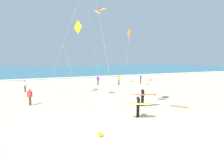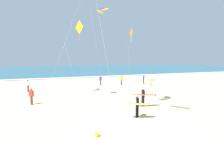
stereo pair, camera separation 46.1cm
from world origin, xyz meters
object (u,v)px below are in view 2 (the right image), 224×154
object	(u,v)px
kite_arc_violet_far	(103,10)
bystander_white_top	(28,86)
bystander_red_top	(31,96)
surfer_trailing	(144,95)
beach_ball	(97,134)
kite_diamond_golden_high	(79,29)
surfer_lead	(138,104)
lifeguard_flag	(151,86)
bystander_yellow_top	(121,80)
bystander_blue_top	(144,79)
kite_diamond_amber_near	(131,35)
bystander_purple_top	(101,80)
driftwood_log	(180,107)

from	to	relation	value
kite_arc_violet_far	bystander_white_top	bearing A→B (deg)	-171.21
kite_arc_violet_far	bystander_red_top	world-z (taller)	kite_arc_violet_far
surfer_trailing	kite_arc_violet_far	world-z (taller)	kite_arc_violet_far
surfer_trailing	beach_ball	bearing A→B (deg)	-140.75
kite_arc_violet_far	kite_diamond_golden_high	world-z (taller)	kite_arc_violet_far
surfer_lead	lifeguard_flag	size ratio (longest dim) A/B	0.96
bystander_white_top	bystander_red_top	size ratio (longest dim) A/B	1.00
bystander_white_top	bystander_yellow_top	bearing A→B (deg)	4.46
kite_diamond_golden_high	bystander_red_top	bearing A→B (deg)	-167.05
bystander_blue_top	bystander_white_top	bearing A→B (deg)	-175.88
kite_diamond_amber_near	kite_diamond_golden_high	bearing A→B (deg)	-154.37
bystander_purple_top	beach_ball	xyz separation A→B (m)	(-5.91, -18.70, -0.67)
bystander_purple_top	driftwood_log	size ratio (longest dim) A/B	0.99
kite_arc_violet_far	bystander_yellow_top	bearing A→B (deg)	-11.55
kite_diamond_golden_high	bystander_white_top	xyz separation A→B (m)	(-5.62, 6.22, -6.60)
bystander_red_top	bystander_blue_top	world-z (taller)	same
bystander_yellow_top	beach_ball	distance (m)	19.56
bystander_white_top	bystander_red_top	distance (m)	7.37
bystander_purple_top	beach_ball	world-z (taller)	bystander_purple_top
bystander_blue_top	kite_diamond_amber_near	bearing A→B (deg)	-139.53
bystander_blue_top	surfer_lead	bearing A→B (deg)	-121.68
bystander_red_top	kite_diamond_amber_near	bearing A→B (deg)	21.12
surfer_lead	driftwood_log	size ratio (longest dim) A/B	1.26
surfer_trailing	bystander_white_top	size ratio (longest dim) A/B	1.60
lifeguard_flag	kite_diamond_golden_high	bearing A→B (deg)	165.84
surfer_trailing	bystander_red_top	size ratio (longest dim) A/B	1.60
bystander_red_top	driftwood_log	distance (m)	13.71
bystander_yellow_top	driftwood_log	xyz separation A→B (m)	(-0.49, -14.18, -0.74)
bystander_yellow_top	lifeguard_flag	bearing A→B (deg)	-92.45
bystander_yellow_top	bystander_white_top	bearing A→B (deg)	-175.54
surfer_trailing	bystander_white_top	bearing A→B (deg)	131.91
kite_arc_violet_far	bystander_blue_top	size ratio (longest dim) A/B	7.58
driftwood_log	bystander_yellow_top	bearing A→B (deg)	88.04
surfer_trailing	bystander_yellow_top	size ratio (longest dim) A/B	1.60
kite_arc_violet_far	kite_diamond_golden_high	distance (m)	10.35
kite_arc_violet_far	kite_diamond_amber_near	bearing A→B (deg)	-54.58
surfer_trailing	bystander_yellow_top	world-z (taller)	surfer_trailing
kite_diamond_golden_high	bystander_yellow_top	xyz separation A→B (m)	(8.08, 7.29, -6.60)
bystander_red_top	bystander_yellow_top	world-z (taller)	same
beach_ball	driftwood_log	xyz separation A→B (m)	(8.54, 3.17, -0.07)
surfer_trailing	bystander_white_top	distance (m)	15.59
lifeguard_flag	kite_diamond_amber_near	bearing A→B (deg)	86.68
kite_diamond_amber_near	kite_diamond_golden_high	world-z (taller)	kite_diamond_amber_near
kite_arc_violet_far	lifeguard_flag	distance (m)	14.55
kite_diamond_golden_high	kite_diamond_amber_near	bearing A→B (deg)	25.63
kite_diamond_golden_high	lifeguard_flag	xyz separation A→B (m)	(7.69, -1.94, -6.15)
bystander_yellow_top	bystander_red_top	bearing A→B (deg)	-146.94
bystander_blue_top	lifeguard_flag	distance (m)	10.54
kite_diamond_amber_near	bystander_white_top	size ratio (longest dim) A/B	5.37
surfer_lead	kite_diamond_golden_high	world-z (taller)	kite_diamond_golden_high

